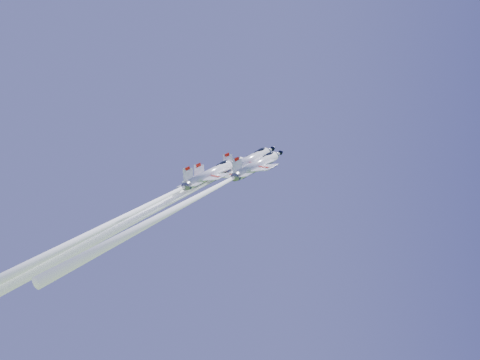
{
  "coord_description": "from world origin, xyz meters",
  "views": [
    {
      "loc": [
        3.5,
        -101.03,
        57.42
      ],
      "look_at": [
        0.0,
        0.0,
        82.53
      ],
      "focal_mm": 40.0,
      "sensor_mm": 36.0,
      "label": 1
    }
  ],
  "objects_px": {
    "jet_lead": "(170,201)",
    "jet_left": "(173,196)",
    "jet_slot": "(117,221)",
    "jet_right": "(194,199)"
  },
  "relations": [
    {
      "from": "jet_slot",
      "to": "jet_left",
      "type": "bearing_deg",
      "value": 98.68
    },
    {
      "from": "jet_right",
      "to": "jet_slot",
      "type": "distance_m",
      "value": 12.83
    },
    {
      "from": "jet_lead",
      "to": "jet_left",
      "type": "relative_size",
      "value": 1.39
    },
    {
      "from": "jet_lead",
      "to": "jet_left",
      "type": "distance_m",
      "value": 3.54
    },
    {
      "from": "jet_left",
      "to": "jet_right",
      "type": "height_order",
      "value": "jet_left"
    },
    {
      "from": "jet_lead",
      "to": "jet_left",
      "type": "height_order",
      "value": "jet_lead"
    },
    {
      "from": "jet_lead",
      "to": "jet_slot",
      "type": "xyz_separation_m",
      "value": [
        -6.99,
        -8.77,
        -4.92
      ]
    },
    {
      "from": "jet_right",
      "to": "jet_slot",
      "type": "xyz_separation_m",
      "value": [
        -12.05,
        -2.0,
        -3.91
      ]
    },
    {
      "from": "jet_left",
      "to": "jet_slot",
      "type": "xyz_separation_m",
      "value": [
        -7.06,
        -11.86,
        -6.64
      ]
    },
    {
      "from": "jet_left",
      "to": "jet_slot",
      "type": "relative_size",
      "value": 0.73
    }
  ]
}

